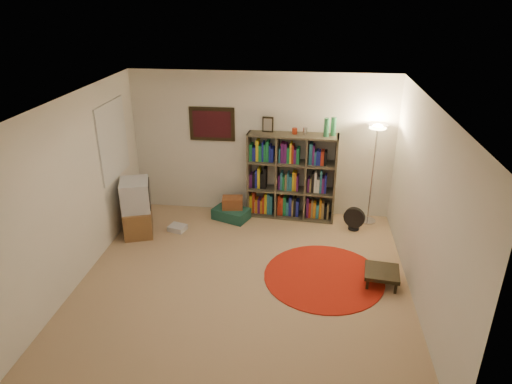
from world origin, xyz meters
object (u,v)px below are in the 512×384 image
Objects in this scene: floor_lamp at (376,142)px; tv_stand at (137,208)px; floor_fan at (354,219)px; bookshelf at (291,177)px; suitcase at (231,214)px; side_table at (382,273)px.

floor_lamp is 4.03m from tv_stand.
floor_lamp reaches higher than floor_fan.
bookshelf is 4.48× the size of floor_fan.
suitcase is at bearing -164.08° from floor_fan.
tv_stand is 1.33× the size of suitcase.
floor_fan is (1.10, -0.42, -0.53)m from bookshelf.
tv_stand reaches higher than floor_fan.
floor_fan is 0.80× the size of side_table.
floor_fan is at bearing 17.20° from suitcase.
floor_lamp is 3.44× the size of side_table.
floor_lamp is 2.50× the size of suitcase.
suitcase is at bearing 6.47° from tv_stand.
floor_fan is 0.44× the size of tv_stand.
floor_lamp is at bearing 0.41° from bookshelf.
bookshelf reaches higher than floor_fan.
side_table is at bearing -60.37° from floor_fan.
suitcase is (-1.01, -0.27, -0.64)m from bookshelf.
side_table is (0.26, -1.52, -0.03)m from floor_fan.
tv_stand is 3.94m from side_table.
floor_lamp is 4.30× the size of floor_fan.
tv_stand reaches higher than suitcase.
tv_stand is at bearing -154.64° from bookshelf.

